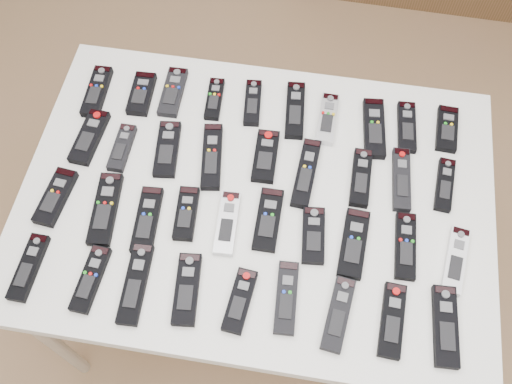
# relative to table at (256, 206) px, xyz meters

# --- Properties ---
(ground) EXTENTS (4.00, 4.00, 0.00)m
(ground) POSITION_rel_table_xyz_m (0.13, 0.02, -0.72)
(ground) COLOR #9C784F
(ground) RESTS_ON ground
(table) EXTENTS (1.25, 0.88, 0.78)m
(table) POSITION_rel_table_xyz_m (0.00, 0.00, 0.00)
(table) COLOR white
(table) RESTS_ON ground
(remote_0) EXTENTS (0.06, 0.18, 0.02)m
(remote_0) POSITION_rel_table_xyz_m (-0.51, 0.26, 0.07)
(remote_0) COLOR black
(remote_0) RESTS_ON table
(remote_1) EXTENTS (0.07, 0.15, 0.02)m
(remote_1) POSITION_rel_table_xyz_m (-0.38, 0.27, 0.07)
(remote_1) COLOR black
(remote_1) RESTS_ON table
(remote_2) EXTENTS (0.06, 0.17, 0.02)m
(remote_2) POSITION_rel_table_xyz_m (-0.29, 0.30, 0.07)
(remote_2) COLOR black
(remote_2) RESTS_ON table
(remote_3) EXTENTS (0.05, 0.14, 0.02)m
(remote_3) POSITION_rel_table_xyz_m (-0.17, 0.29, 0.07)
(remote_3) COLOR black
(remote_3) RESTS_ON table
(remote_4) EXTENTS (0.06, 0.16, 0.02)m
(remote_4) POSITION_rel_table_xyz_m (-0.06, 0.29, 0.07)
(remote_4) COLOR black
(remote_4) RESTS_ON table
(remote_5) EXTENTS (0.07, 0.19, 0.02)m
(remote_5) POSITION_rel_table_xyz_m (0.07, 0.29, 0.07)
(remote_5) COLOR black
(remote_5) RESTS_ON table
(remote_6) EXTENTS (0.05, 0.17, 0.02)m
(remote_6) POSITION_rel_table_xyz_m (0.16, 0.27, 0.07)
(remote_6) COLOR #B7B7BC
(remote_6) RESTS_ON table
(remote_7) EXTENTS (0.07, 0.20, 0.02)m
(remote_7) POSITION_rel_table_xyz_m (0.29, 0.26, 0.07)
(remote_7) COLOR black
(remote_7) RESTS_ON table
(remote_8) EXTENTS (0.06, 0.17, 0.02)m
(remote_8) POSITION_rel_table_xyz_m (0.38, 0.28, 0.07)
(remote_8) COLOR black
(remote_8) RESTS_ON table
(remote_9) EXTENTS (0.06, 0.15, 0.02)m
(remote_9) POSITION_rel_table_xyz_m (0.50, 0.29, 0.07)
(remote_9) COLOR black
(remote_9) RESTS_ON table
(remote_10) EXTENTS (0.07, 0.18, 0.02)m
(remote_10) POSITION_rel_table_xyz_m (-0.49, 0.10, 0.07)
(remote_10) COLOR black
(remote_10) RESTS_ON table
(remote_11) EXTENTS (0.05, 0.15, 0.02)m
(remote_11) POSITION_rel_table_xyz_m (-0.39, 0.08, 0.07)
(remote_11) COLOR black
(remote_11) RESTS_ON table
(remote_12) EXTENTS (0.08, 0.18, 0.02)m
(remote_12) POSITION_rel_table_xyz_m (-0.26, 0.10, 0.07)
(remote_12) COLOR black
(remote_12) RESTS_ON table
(remote_13) EXTENTS (0.08, 0.21, 0.02)m
(remote_13) POSITION_rel_table_xyz_m (-0.14, 0.09, 0.07)
(remote_13) COLOR black
(remote_13) RESTS_ON table
(remote_14) EXTENTS (0.07, 0.16, 0.02)m
(remote_14) POSITION_rel_table_xyz_m (0.01, 0.12, 0.07)
(remote_14) COLOR black
(remote_14) RESTS_ON table
(remote_15) EXTENTS (0.06, 0.21, 0.02)m
(remote_15) POSITION_rel_table_xyz_m (0.12, 0.08, 0.07)
(remote_15) COLOR black
(remote_15) RESTS_ON table
(remote_16) EXTENTS (0.05, 0.17, 0.02)m
(remote_16) POSITION_rel_table_xyz_m (0.27, 0.09, 0.07)
(remote_16) COLOR black
(remote_16) RESTS_ON table
(remote_17) EXTENTS (0.05, 0.19, 0.02)m
(remote_17) POSITION_rel_table_xyz_m (0.38, 0.11, 0.07)
(remote_17) COLOR black
(remote_17) RESTS_ON table
(remote_18) EXTENTS (0.06, 0.16, 0.02)m
(remote_18) POSITION_rel_table_xyz_m (0.49, 0.11, 0.07)
(remote_18) COLOR black
(remote_18) RESTS_ON table
(remote_19) EXTENTS (0.07, 0.17, 0.02)m
(remote_19) POSITION_rel_table_xyz_m (-0.52, -0.09, 0.07)
(remote_19) COLOR black
(remote_19) RESTS_ON table
(remote_20) EXTENTS (0.08, 0.21, 0.02)m
(remote_20) POSITION_rel_table_xyz_m (-0.38, -0.11, 0.07)
(remote_20) COLOR black
(remote_20) RESTS_ON table
(remote_21) EXTENTS (0.07, 0.19, 0.02)m
(remote_21) POSITION_rel_table_xyz_m (-0.26, -0.12, 0.07)
(remote_21) COLOR black
(remote_21) RESTS_ON table
(remote_22) EXTENTS (0.06, 0.15, 0.02)m
(remote_22) POSITION_rel_table_xyz_m (-0.17, -0.09, 0.07)
(remote_22) COLOR black
(remote_22) RESTS_ON table
(remote_23) EXTENTS (0.06, 0.18, 0.02)m
(remote_23) POSITION_rel_table_xyz_m (-0.06, -0.10, 0.07)
(remote_23) COLOR #B7B7BC
(remote_23) RESTS_ON table
(remote_24) EXTENTS (0.06, 0.17, 0.02)m
(remote_24) POSITION_rel_table_xyz_m (0.04, -0.07, 0.07)
(remote_24) COLOR black
(remote_24) RESTS_ON table
(remote_25) EXTENTS (0.07, 0.16, 0.02)m
(remote_25) POSITION_rel_table_xyz_m (0.16, -0.10, 0.07)
(remote_25) COLOR black
(remote_25) RESTS_ON table
(remote_26) EXTENTS (0.07, 0.19, 0.02)m
(remote_26) POSITION_rel_table_xyz_m (0.27, -0.10, 0.07)
(remote_26) COLOR black
(remote_26) RESTS_ON table
(remote_27) EXTENTS (0.05, 0.18, 0.02)m
(remote_27) POSITION_rel_table_xyz_m (0.39, -0.09, 0.07)
(remote_27) COLOR black
(remote_27) RESTS_ON table
(remote_28) EXTENTS (0.07, 0.18, 0.02)m
(remote_28) POSITION_rel_table_xyz_m (0.52, -0.11, 0.07)
(remote_28) COLOR silver
(remote_28) RESTS_ON table
(remote_29) EXTENTS (0.05, 0.17, 0.02)m
(remote_29) POSITION_rel_table_xyz_m (-0.52, -0.29, 0.07)
(remote_29) COLOR black
(remote_29) RESTS_ON table
(remote_30) EXTENTS (0.06, 0.17, 0.02)m
(remote_30) POSITION_rel_table_xyz_m (-0.36, -0.30, 0.07)
(remote_30) COLOR black
(remote_30) RESTS_ON table
(remote_31) EXTENTS (0.06, 0.21, 0.02)m
(remote_31) POSITION_rel_table_xyz_m (-0.25, -0.29, 0.07)
(remote_31) COLOR black
(remote_31) RESTS_ON table
(remote_32) EXTENTS (0.07, 0.18, 0.02)m
(remote_32) POSITION_rel_table_xyz_m (-0.12, -0.29, 0.07)
(remote_32) COLOR black
(remote_32) RESTS_ON table
(remote_33) EXTENTS (0.06, 0.16, 0.02)m
(remote_33) POSITION_rel_table_xyz_m (0.01, -0.29, 0.07)
(remote_33) COLOR black
(remote_33) RESTS_ON table
(remote_34) EXTENTS (0.06, 0.18, 0.02)m
(remote_34) POSITION_rel_table_xyz_m (0.12, -0.27, 0.07)
(remote_34) COLOR black
(remote_34) RESTS_ON table
(remote_35) EXTENTS (0.07, 0.18, 0.02)m
(remote_35) POSITION_rel_table_xyz_m (0.24, -0.29, 0.07)
(remote_35) COLOR black
(remote_35) RESTS_ON table
(remote_36) EXTENTS (0.06, 0.18, 0.02)m
(remote_36) POSITION_rel_table_xyz_m (0.37, -0.28, 0.07)
(remote_36) COLOR black
(remote_36) RESTS_ON table
(remote_37) EXTENTS (0.06, 0.19, 0.02)m
(remote_37) POSITION_rel_table_xyz_m (0.49, -0.28, 0.07)
(remote_37) COLOR black
(remote_37) RESTS_ON table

